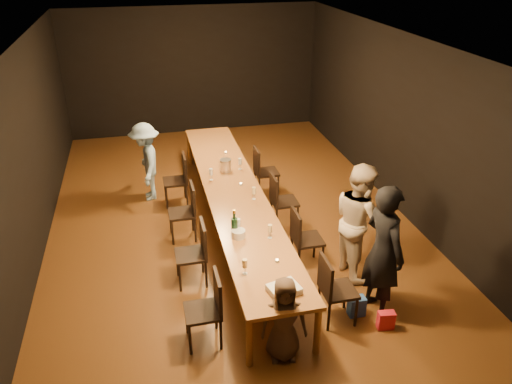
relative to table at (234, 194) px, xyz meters
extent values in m
plane|color=#4D2413|center=(0.00, 0.00, -0.70)|extent=(10.00, 10.00, 0.00)
cube|color=black|center=(0.00, 5.00, 0.80)|extent=(6.00, 0.04, 3.00)
cube|color=black|center=(-3.00, 0.00, 0.80)|extent=(0.04, 10.00, 3.00)
cube|color=black|center=(3.00, 0.00, 0.80)|extent=(0.04, 10.00, 3.00)
cube|color=silver|center=(0.00, 0.00, 2.30)|extent=(6.00, 10.00, 0.04)
cube|color=brown|center=(0.00, 0.00, 0.02)|extent=(0.90, 6.00, 0.05)
cylinder|color=brown|center=(-0.40, -2.90, -0.35)|extent=(0.08, 0.08, 0.70)
cylinder|color=brown|center=(0.40, -2.90, -0.35)|extent=(0.08, 0.08, 0.70)
cylinder|color=brown|center=(-0.40, 2.90, -0.35)|extent=(0.08, 0.08, 0.70)
cylinder|color=brown|center=(0.40, 2.90, -0.35)|extent=(0.08, 0.08, 0.70)
imported|color=black|center=(1.43, -2.34, 0.20)|extent=(0.56, 0.73, 1.81)
imported|color=beige|center=(1.49, -1.48, 0.15)|extent=(0.70, 0.87, 1.70)
imported|color=#89AED3|center=(-1.32, 1.55, 0.03)|extent=(0.56, 0.95, 1.45)
imported|color=#433125|center=(0.01, -2.85, -0.16)|extent=(0.57, 0.42, 1.08)
cube|color=red|center=(1.38, -2.70, -0.58)|extent=(0.22, 0.14, 0.24)
cube|color=#2854AF|center=(1.13, -2.38, -0.57)|extent=(0.21, 0.14, 0.26)
cube|color=white|center=(0.07, -2.63, 0.09)|extent=(0.40, 0.35, 0.08)
cube|color=black|center=(0.07, -2.66, 0.13)|extent=(0.14, 0.12, 0.00)
cube|color=red|center=(0.07, -2.56, 0.13)|extent=(0.18, 0.07, 0.00)
cylinder|color=silver|center=(-0.20, -1.37, 0.10)|extent=(0.21, 0.21, 0.11)
cylinder|color=#B8B9BE|center=(0.01, 0.78, 0.16)|extent=(0.26, 0.26, 0.22)
cylinder|color=#B2B7B2|center=(0.15, -2.04, 0.06)|extent=(0.05, 0.05, 0.03)
cylinder|color=#B2B7B2|center=(0.15, 0.18, 0.06)|extent=(0.05, 0.05, 0.03)
cylinder|color=#B2B7B2|center=(0.15, 1.56, 0.06)|extent=(0.05, 0.05, 0.03)
camera|label=1|loc=(-1.29, -6.98, 3.66)|focal=35.00mm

